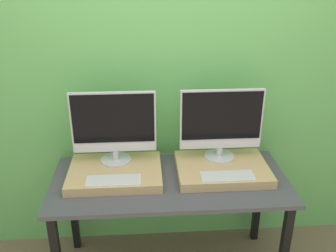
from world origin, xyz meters
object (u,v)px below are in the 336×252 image
object	(u,v)px
keyboard_left	(113,180)
keyboard_right	(227,176)
monitor_left	(114,126)
monitor_right	(221,123)

from	to	relation	value
keyboard_left	keyboard_right	distance (m)	0.72
monitor_left	keyboard_left	distance (m)	0.37
keyboard_right	monitor_right	bearing A→B (deg)	90.00
keyboard_left	keyboard_right	bearing A→B (deg)	0.00
keyboard_left	monitor_right	size ratio (longest dim) A/B	0.60
keyboard_left	monitor_right	distance (m)	0.81
keyboard_left	monitor_right	xyz separation A→B (m)	(0.72, 0.27, 0.26)
monitor_left	keyboard_right	xyz separation A→B (m)	(0.72, -0.27, -0.26)
keyboard_left	monitor_right	world-z (taller)	monitor_right
monitor_left	monitor_right	distance (m)	0.72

